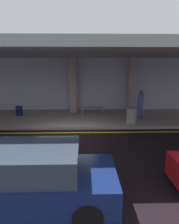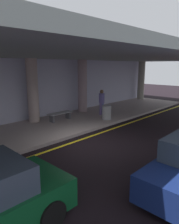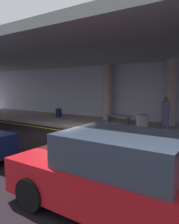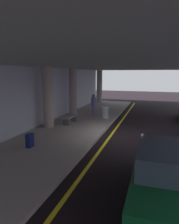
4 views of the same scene
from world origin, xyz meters
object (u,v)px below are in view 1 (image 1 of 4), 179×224
car_navy (32,178)px  suitcase_upright_primary (19,111)px  support_column_left_mid (132,85)px  trash_bin_steel (131,115)px  bench_metal (92,109)px  traveler_with_luggage (140,102)px  support_column_far_left (73,85)px

car_navy → suitcase_upright_primary: car_navy is taller
support_column_left_mid → car_navy: bearing=-116.0°
trash_bin_steel → car_navy: bearing=-121.0°
car_navy → bench_metal: size_ratio=2.56×
traveler_with_luggage → car_navy: bearing=91.9°
suitcase_upright_primary → bench_metal: size_ratio=0.56×
car_navy → trash_bin_steel: 7.59m
support_column_far_left → support_column_left_mid: same height
support_column_far_left → suitcase_upright_primary: (-3.45, -0.96, -1.51)m
car_navy → suitcase_upright_primary: bearing=-69.1°
support_column_far_left → suitcase_upright_primary: support_column_far_left is taller
bench_metal → trash_bin_steel: bearing=-40.6°
traveler_with_luggage → suitcase_upright_primary: (-7.62, 0.70, -0.65)m
car_navy → trash_bin_steel: car_navy is taller
car_navy → traveler_with_luggage: size_ratio=2.44×
support_column_far_left → car_navy: size_ratio=0.89×
support_column_left_mid → car_navy: support_column_left_mid is taller
bench_metal → trash_bin_steel: (2.16, -1.84, 0.07)m
support_column_far_left → bench_metal: size_ratio=2.28×
traveler_with_luggage → bench_metal: (-2.93, 0.77, -0.61)m
traveler_with_luggage → trash_bin_steel: 1.43m
traveler_with_luggage → suitcase_upright_primary: 7.68m
support_column_left_mid → car_navy: (-4.51, -9.24, -1.26)m
bench_metal → support_column_left_mid: bearing=17.8°
support_column_far_left → bench_metal: (1.24, -0.89, -1.47)m
traveler_with_luggage → bench_metal: 3.09m
support_column_left_mid → bench_metal: size_ratio=2.28×
support_column_left_mid → bench_metal: bearing=-162.2°
support_column_left_mid → bench_metal: 3.25m
support_column_left_mid → suitcase_upright_primary: size_ratio=4.06×
support_column_far_left → traveler_with_luggage: support_column_far_left is taller
support_column_left_mid → trash_bin_steel: size_ratio=4.29×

